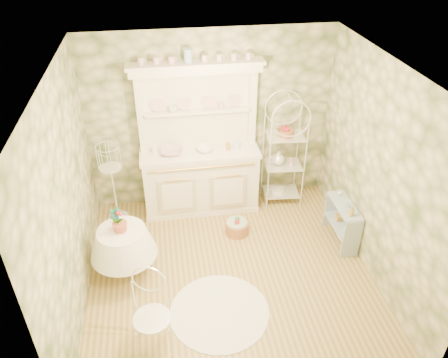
{
  "coord_description": "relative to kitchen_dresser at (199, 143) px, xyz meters",
  "views": [
    {
      "loc": [
        -0.72,
        -4.06,
        4.15
      ],
      "look_at": [
        0.0,
        0.5,
        1.15
      ],
      "focal_mm": 35.0,
      "sensor_mm": 36.0,
      "label": 1
    }
  ],
  "objects": [
    {
      "name": "bottle_blue",
      "position": [
        1.86,
        -1.15,
        -0.49
      ],
      "size": [
        0.06,
        0.06,
        0.1
      ],
      "primitive_type": "imported",
      "rotation": [
        0.0,
        0.0,
        -0.33
      ],
      "color": "#8EB8D7",
      "rests_on": "side_shelf"
    },
    {
      "name": "cup_left",
      "position": [
        -0.35,
        0.16,
        0.47
      ],
      "size": [
        0.15,
        0.15,
        0.09
      ],
      "primitive_type": "imported",
      "rotation": [
        0.0,
        0.0,
        0.35
      ],
      "color": "white",
      "rests_on": "kitchen_dresser"
    },
    {
      "name": "floor_basket",
      "position": [
        0.44,
        -0.72,
        -1.03
      ],
      "size": [
        0.38,
        0.38,
        0.23
      ],
      "primitive_type": "cylinder",
      "rotation": [
        0.0,
        0.0,
        -0.1
      ],
      "color": "#AF7046",
      "rests_on": "floor"
    },
    {
      "name": "potted_geranium",
      "position": [
        -1.15,
        -1.3,
        -0.3
      ],
      "size": [
        0.2,
        0.16,
        0.33
      ],
      "primitive_type": "imported",
      "rotation": [
        0.0,
        0.0,
        -0.27
      ],
      "color": "#3F7238",
      "rests_on": "round_table"
    },
    {
      "name": "wall_back",
      "position": [
        0.2,
        0.28,
        0.21
      ],
      "size": [
        3.6,
        3.6,
        0.0
      ],
      "primitive_type": "plane",
      "color": "beige",
      "rests_on": "floor"
    },
    {
      "name": "wall_left",
      "position": [
        -1.6,
        -1.52,
        0.21
      ],
      "size": [
        3.6,
        3.6,
        0.0
      ],
      "primitive_type": "plane",
      "color": "beige",
      "rests_on": "floor"
    },
    {
      "name": "cafe_chair",
      "position": [
        -0.79,
        -2.48,
        -0.71
      ],
      "size": [
        0.49,
        0.49,
        0.87
      ],
      "primitive_type": "cube",
      "rotation": [
        0.0,
        0.0,
        -0.27
      ],
      "color": "white",
      "rests_on": "floor"
    },
    {
      "name": "kitchen_dresser",
      "position": [
        0.0,
        0.0,
        0.0
      ],
      "size": [
        1.87,
        0.61,
        2.29
      ],
      "primitive_type": "cube",
      "color": "white",
      "rests_on": "floor"
    },
    {
      "name": "bottle_amber",
      "position": [
        1.84,
        -1.34,
        -0.46
      ],
      "size": [
        0.07,
        0.07,
        0.15
      ],
      "primitive_type": "imported",
      "rotation": [
        0.0,
        0.0,
        0.22
      ],
      "color": "#AD8633",
      "rests_on": "side_shelf"
    },
    {
      "name": "bowl_floral",
      "position": [
        -0.41,
        -0.03,
        -0.13
      ],
      "size": [
        0.36,
        0.36,
        0.08
      ],
      "primitive_type": "imported",
      "rotation": [
        0.0,
        0.0,
        -0.12
      ],
      "color": "white",
      "rests_on": "kitchen_dresser"
    },
    {
      "name": "round_table",
      "position": [
        -1.12,
        -1.3,
        -0.83
      ],
      "size": [
        0.71,
        0.71,
        0.63
      ],
      "primitive_type": "cylinder",
      "rotation": [
        0.0,
        0.0,
        0.27
      ],
      "color": "white",
      "rests_on": "floor"
    },
    {
      "name": "ceiling",
      "position": [
        0.2,
        -1.52,
        1.56
      ],
      "size": [
        3.6,
        3.6,
        0.0
      ],
      "primitive_type": "plane",
      "color": "white",
      "rests_on": "floor"
    },
    {
      "name": "side_shelf",
      "position": [
        1.86,
        -1.11,
        -0.84
      ],
      "size": [
        0.27,
        0.71,
        0.6
      ],
      "primitive_type": "cube",
      "rotation": [
        0.0,
        0.0,
        -0.01
      ],
      "color": "#9EB1C2",
      "rests_on": "floor"
    },
    {
      "name": "wall_front",
      "position": [
        0.2,
        -3.32,
        0.21
      ],
      "size": [
        3.6,
        3.6,
        0.0
      ],
      "primitive_type": "plane",
      "color": "beige",
      "rests_on": "floor"
    },
    {
      "name": "birdcage_stand",
      "position": [
        -1.29,
        -0.11,
        -0.43
      ],
      "size": [
        0.37,
        0.37,
        1.42
      ],
      "primitive_type": "cube",
      "rotation": [
        0.0,
        0.0,
        0.1
      ],
      "color": "white",
      "rests_on": "floor"
    },
    {
      "name": "floor",
      "position": [
        0.2,
        -1.52,
        -1.15
      ],
      "size": [
        3.6,
        3.6,
        0.0
      ],
      "primitive_type": "plane",
      "color": "tan",
      "rests_on": "ground"
    },
    {
      "name": "bakers_rack",
      "position": [
        1.29,
        -0.01,
        -0.26
      ],
      "size": [
        0.58,
        0.44,
        1.76
      ],
      "primitive_type": "cube",
      "rotation": [
        0.0,
        0.0,
        -0.09
      ],
      "color": "white",
      "rests_on": "floor"
    },
    {
      "name": "cup_right",
      "position": [
        0.35,
        0.16,
        0.47
      ],
      "size": [
        0.11,
        0.11,
        0.1
      ],
      "primitive_type": "imported",
      "rotation": [
        0.0,
        0.0,
        0.0
      ],
      "color": "white",
      "rests_on": "kitchen_dresser"
    },
    {
      "name": "lace_rug",
      "position": [
        -0.03,
        -2.13,
        -1.14
      ],
      "size": [
        1.54,
        1.54,
        0.01
      ],
      "primitive_type": "cylinder",
      "rotation": [
        0.0,
        0.0,
        0.38
      ],
      "color": "white",
      "rests_on": "floor"
    },
    {
      "name": "bottle_glass",
      "position": [
        1.88,
        -0.86,
        -0.5
      ],
      "size": [
        0.09,
        0.09,
        0.09
      ],
      "primitive_type": "imported",
      "rotation": [
        0.0,
        0.0,
        0.43
      ],
      "color": "silver",
      "rests_on": "side_shelf"
    },
    {
      "name": "wall_right",
      "position": [
        2.0,
        -1.52,
        0.21
      ],
      "size": [
        3.6,
        3.6,
        0.0
      ],
      "primitive_type": "plane",
      "color": "beige",
      "rests_on": "floor"
    },
    {
      "name": "bowl_white",
      "position": [
        0.07,
        -0.02,
        -0.13
      ],
      "size": [
        0.31,
        0.31,
        0.08
      ],
      "primitive_type": "imported",
      "rotation": [
        0.0,
        0.0,
        0.31
      ],
      "color": "white",
      "rests_on": "kitchen_dresser"
    }
  ]
}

